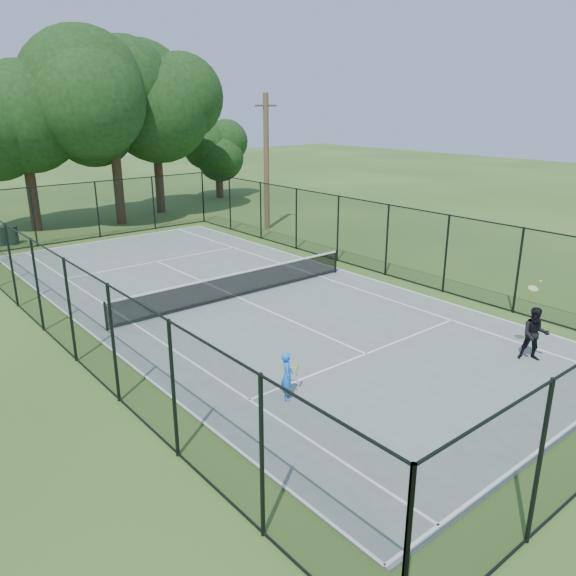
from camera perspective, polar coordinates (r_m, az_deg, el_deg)
ground at (r=20.80m, az=-5.09°, el=-1.10°), size 120.00×120.00×0.00m
tennis_court at (r=20.79m, az=-5.09°, el=-1.02°), size 11.00×24.00×0.06m
tennis_net at (r=20.62m, az=-5.14°, el=0.42°), size 10.08×0.08×0.95m
fence at (r=20.36m, az=-5.21°, el=2.89°), size 13.10×26.10×3.00m
tree_near_left at (r=34.41m, az=-25.24°, el=13.87°), size 6.53×6.53×8.51m
tree_near_mid at (r=34.80m, az=-17.41°, el=15.81°), size 7.28×7.28×9.52m
tree_near_right at (r=37.93m, az=-13.36°, el=16.23°), size 6.65×6.65×9.18m
tree_far_right at (r=43.54m, az=-7.10°, el=13.65°), size 4.25×4.25×5.62m
trash_bin_left at (r=32.02m, az=-27.12°, el=4.71°), size 0.58×0.58×0.93m
trash_bin_right at (r=32.01m, az=-26.19°, el=4.85°), size 0.58×0.58×0.94m
utility_pole at (r=31.93m, az=-2.20°, el=12.67°), size 1.40×0.30×7.42m
player_blue at (r=13.59m, az=-0.07°, el=-8.89°), size 0.83×0.53×1.22m
player_black at (r=16.92m, az=23.79°, el=-4.29°), size 1.03×0.96×2.14m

